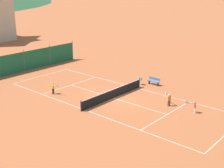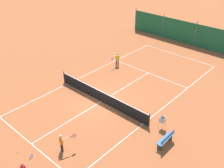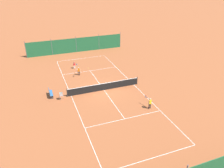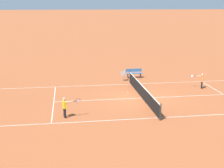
{
  "view_description": "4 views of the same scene",
  "coord_description": "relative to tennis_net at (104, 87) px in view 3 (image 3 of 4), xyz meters",
  "views": [
    {
      "loc": [
        -22.72,
        -19.45,
        11.44
      ],
      "look_at": [
        0.3,
        0.41,
        1.35
      ],
      "focal_mm": 50.0,
      "sensor_mm": 36.0,
      "label": 1
    },
    {
      "loc": [
        12.06,
        -12.14,
        11.76
      ],
      "look_at": [
        -0.18,
        1.46,
        0.89
      ],
      "focal_mm": 42.0,
      "sensor_mm": 36.0,
      "label": 2
    },
    {
      "loc": [
        7.47,
        22.57,
        13.04
      ],
      "look_at": [
        -0.7,
        0.95,
        1.18
      ],
      "focal_mm": 35.0,
      "sensor_mm": 36.0,
      "label": 3
    },
    {
      "loc": [
        -21.35,
        5.35,
        6.8
      ],
      "look_at": [
        -0.85,
        2.36,
        1.38
      ],
      "focal_mm": 50.0,
      "sensor_mm": 36.0,
      "label": 4
    }
  ],
  "objects": [
    {
      "name": "windscreen_fence_near",
      "position": [
        -0.0,
        -15.5,
        0.81
      ],
      "size": [
        17.28,
        0.08,
        2.9
      ],
      "color": "#1E6038",
      "rests_on": "ground"
    },
    {
      "name": "player_near_service",
      "position": [
        1.92,
        -5.4,
        0.22
      ],
      "size": [
        0.68,
        0.95,
        1.23
      ],
      "color": "black",
      "rests_on": "ground"
    },
    {
      "name": "ground_plane",
      "position": [
        0.0,
        0.0,
        -0.5
      ],
      "size": [
        600.0,
        600.0,
        0.0
      ],
      "primitive_type": "plane",
      "color": "#A8542D"
    },
    {
      "name": "tennis_net",
      "position": [
        0.0,
        0.0,
        0.0
      ],
      "size": [
        9.18,
        0.08,
        1.06
      ],
      "color": "#2D2D2D",
      "rests_on": "ground"
    },
    {
      "name": "tennis_ball_alley_right",
      "position": [
        -4.36,
        -6.56,
        -0.47
      ],
      "size": [
        0.07,
        0.07,
        0.07
      ],
      "primitive_type": "sphere",
      "color": "#CCE033",
      "rests_on": "ground"
    },
    {
      "name": "player_near_baseline",
      "position": [
        1.97,
        -8.02,
        0.14
      ],
      "size": [
        0.48,
        0.95,
        1.09
      ],
      "color": "white",
      "rests_on": "ground"
    },
    {
      "name": "tennis_ball_by_net_right",
      "position": [
        0.03,
        -7.38,
        -0.47
      ],
      "size": [
        0.07,
        0.07,
        0.07
      ],
      "primitive_type": "sphere",
      "color": "#CCE033",
      "rests_on": "ground"
    },
    {
      "name": "player_far_service",
      "position": [
        -3.23,
        5.57,
        0.25
      ],
      "size": [
        0.42,
        1.1,
        1.28
      ],
      "color": "black",
      "rests_on": "ground"
    },
    {
      "name": "court_line_markings",
      "position": [
        0.0,
        0.0,
        -0.5
      ],
      "size": [
        8.25,
        23.85,
        0.01
      ],
      "color": "white",
      "rests_on": "ground"
    },
    {
      "name": "ball_hopper",
      "position": [
        5.3,
        0.47,
        0.16
      ],
      "size": [
        0.36,
        0.36,
        0.89
      ],
      "color": "#B7B7BC",
      "rests_on": "ground"
    },
    {
      "name": "courtside_bench",
      "position": [
        6.34,
        -0.76,
        -0.05
      ],
      "size": [
        0.36,
        1.5,
        0.84
      ],
      "color": "#336699",
      "rests_on": "ground"
    },
    {
      "name": "tennis_ball_far_corner",
      "position": [
        1.53,
        0.78,
        -0.47
      ],
      "size": [
        0.07,
        0.07,
        0.07
      ],
      "primitive_type": "sphere",
      "color": "#CCE033",
      "rests_on": "ground"
    }
  ]
}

